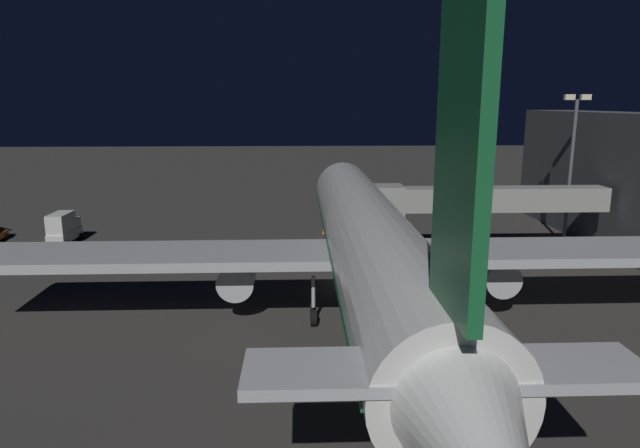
{
  "coord_description": "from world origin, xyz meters",
  "views": [
    {
      "loc": [
        5.21,
        47.54,
        16.09
      ],
      "look_at": [
        3.0,
        -9.32,
        3.5
      ],
      "focal_mm": 31.03,
      "sensor_mm": 36.0,
      "label": 1
    }
  ],
  "objects_px": {
    "apron_floodlight_mast": "(572,158)",
    "ops_van": "(63,228)",
    "airliner_at_gate": "(370,243)",
    "baggage_tug_lead": "(37,252)",
    "jet_bridge": "(473,199)",
    "traffic_cone_nose_starboard": "(323,232)",
    "traffic_cone_nose_port": "(358,232)"
  },
  "relations": [
    {
      "from": "baggage_tug_lead",
      "to": "ops_van",
      "type": "bearing_deg",
      "value": -90.32
    },
    {
      "from": "airliner_at_gate",
      "to": "baggage_tug_lead",
      "type": "height_order",
      "value": "airliner_at_gate"
    },
    {
      "from": "apron_floodlight_mast",
      "to": "baggage_tug_lead",
      "type": "xyz_separation_m",
      "value": [
        58.1,
        4.24,
        -9.1
      ]
    },
    {
      "from": "ops_van",
      "to": "jet_bridge",
      "type": "bearing_deg",
      "value": 171.55
    },
    {
      "from": "traffic_cone_nose_port",
      "to": "airliner_at_gate",
      "type": "bearing_deg",
      "value": 85.45
    },
    {
      "from": "jet_bridge",
      "to": "traffic_cone_nose_starboard",
      "type": "relative_size",
      "value": 45.37
    },
    {
      "from": "baggage_tug_lead",
      "to": "traffic_cone_nose_port",
      "type": "bearing_deg",
      "value": -163.94
    },
    {
      "from": "airliner_at_gate",
      "to": "traffic_cone_nose_port",
      "type": "height_order",
      "value": "airliner_at_gate"
    },
    {
      "from": "ops_van",
      "to": "traffic_cone_nose_port",
      "type": "distance_m",
      "value": 34.95
    },
    {
      "from": "traffic_cone_nose_port",
      "to": "baggage_tug_lead",
      "type": "bearing_deg",
      "value": 16.06
    },
    {
      "from": "ops_van",
      "to": "baggage_tug_lead",
      "type": "bearing_deg",
      "value": 89.68
    },
    {
      "from": "jet_bridge",
      "to": "ops_van",
      "type": "xyz_separation_m",
      "value": [
        45.78,
        -6.8,
        -4.2
      ]
    },
    {
      "from": "jet_bridge",
      "to": "traffic_cone_nose_starboard",
      "type": "height_order",
      "value": "jet_bridge"
    },
    {
      "from": "apron_floodlight_mast",
      "to": "ops_van",
      "type": "height_order",
      "value": "apron_floodlight_mast"
    },
    {
      "from": "airliner_at_gate",
      "to": "traffic_cone_nose_port",
      "type": "bearing_deg",
      "value": -94.55
    },
    {
      "from": "apron_floodlight_mast",
      "to": "airliner_at_gate",
      "type": "bearing_deg",
      "value": 40.59
    },
    {
      "from": "airliner_at_gate",
      "to": "jet_bridge",
      "type": "distance_m",
      "value": 21.98
    },
    {
      "from": "jet_bridge",
      "to": "apron_floodlight_mast",
      "type": "xyz_separation_m",
      "value": [
        -12.28,
        -4.28,
        3.84
      ]
    },
    {
      "from": "traffic_cone_nose_starboard",
      "to": "traffic_cone_nose_port",
      "type": "bearing_deg",
      "value": 180.0
    },
    {
      "from": "ops_van",
      "to": "traffic_cone_nose_port",
      "type": "bearing_deg",
      "value": -174.64
    },
    {
      "from": "ops_van",
      "to": "traffic_cone_nose_starboard",
      "type": "relative_size",
      "value": 10.24
    },
    {
      "from": "airliner_at_gate",
      "to": "traffic_cone_nose_port",
      "type": "relative_size",
      "value": 106.14
    },
    {
      "from": "baggage_tug_lead",
      "to": "traffic_cone_nose_port",
      "type": "relative_size",
      "value": 4.39
    },
    {
      "from": "jet_bridge",
      "to": "baggage_tug_lead",
      "type": "distance_m",
      "value": 46.12
    },
    {
      "from": "traffic_cone_nose_starboard",
      "to": "apron_floodlight_mast",
      "type": "bearing_deg",
      "value": 168.21
    },
    {
      "from": "traffic_cone_nose_starboard",
      "to": "ops_van",
      "type": "bearing_deg",
      "value": 6.13
    },
    {
      "from": "airliner_at_gate",
      "to": "traffic_cone_nose_starboard",
      "type": "bearing_deg",
      "value": -85.45
    },
    {
      "from": "traffic_cone_nose_port",
      "to": "ops_van",
      "type": "bearing_deg",
      "value": 5.36
    },
    {
      "from": "apron_floodlight_mast",
      "to": "baggage_tug_lead",
      "type": "height_order",
      "value": "apron_floodlight_mast"
    },
    {
      "from": "airliner_at_gate",
      "to": "baggage_tug_lead",
      "type": "bearing_deg",
      "value": -28.37
    },
    {
      "from": "traffic_cone_nose_port",
      "to": "apron_floodlight_mast",
      "type": "bearing_deg",
      "value": 166.07
    },
    {
      "from": "jet_bridge",
      "to": "traffic_cone_nose_port",
      "type": "height_order",
      "value": "jet_bridge"
    }
  ]
}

